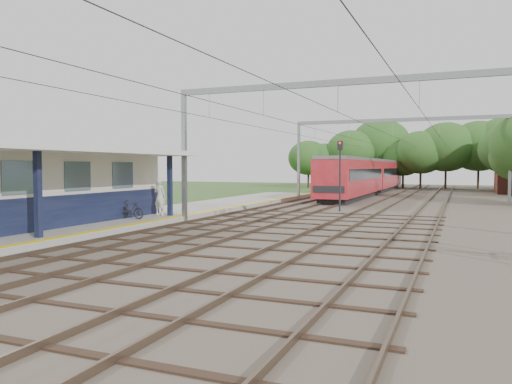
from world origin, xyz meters
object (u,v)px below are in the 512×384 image
Objects in this scene: bicycle at (131,210)px; signal_post at (340,167)px; person at (160,197)px; train at (369,175)px.

bicycle is 0.34× the size of signal_post.
person is 0.43× the size of signal_post.
person is 2.34m from bicycle.
bicycle is at bearing -119.18° from signal_post.
bicycle is 0.04× the size of train.
signal_post is at bearing -85.18° from train.
bicycle is 33.48m from train.
train is (6.04, 30.60, 0.71)m from person.
signal_post is at bearing -32.63° from bicycle.
bicycle is at bearing 92.51° from person.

